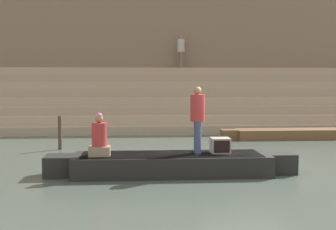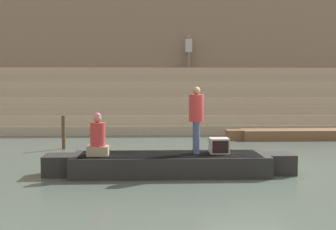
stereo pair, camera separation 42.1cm
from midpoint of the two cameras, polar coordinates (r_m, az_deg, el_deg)
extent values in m
plane|color=#47544C|center=(12.74, 8.30, -6.52)|extent=(120.00, 120.00, 0.00)
cube|color=tan|center=(23.21, 2.54, -1.07)|extent=(36.00, 6.30, 0.38)
cube|color=#B2A28D|center=(23.57, 2.43, -0.06)|extent=(36.00, 5.51, 0.38)
cube|color=tan|center=(23.93, 2.32, 0.91)|extent=(36.00, 4.73, 0.38)
cube|color=#B2A28D|center=(24.30, 2.22, 1.86)|extent=(36.00, 3.94, 0.38)
cube|color=tan|center=(24.68, 2.12, 2.78)|extent=(36.00, 3.15, 0.38)
cube|color=#B2A28D|center=(25.06, 2.02, 3.66)|extent=(36.00, 2.36, 0.38)
cube|color=tan|center=(25.45, 1.92, 4.53)|extent=(36.00, 1.58, 0.38)
cube|color=#B2A28D|center=(25.85, 1.83, 5.36)|extent=(36.00, 0.79, 0.38)
cube|color=#7F6B5B|center=(26.94, 1.61, 9.51)|extent=(34.20, 1.20, 9.60)
cube|color=#4C4037|center=(26.30, 1.73, -0.18)|extent=(34.20, 0.12, 0.60)
cube|color=black|center=(11.87, -0.59, -6.02)|extent=(4.92, 1.43, 0.51)
cube|color=#993328|center=(11.83, -0.59, -4.92)|extent=(4.53, 1.33, 0.05)
cube|color=black|center=(12.37, 12.55, -5.70)|extent=(0.69, 0.79, 0.51)
cube|color=black|center=(12.02, -14.12, -6.02)|extent=(0.69, 0.79, 0.51)
cylinder|color=olive|center=(12.63, -4.18, -4.68)|extent=(2.27, 0.04, 0.04)
cylinder|color=#3D4C75|center=(12.04, 2.55, -2.67)|extent=(0.16, 0.16, 0.82)
cylinder|color=#3D4C75|center=(11.84, 2.66, -2.79)|extent=(0.16, 0.16, 0.82)
cylinder|color=#B23333|center=(11.87, 2.62, 0.87)|extent=(0.37, 0.37, 0.68)
sphere|color=#9E7556|center=(11.85, 2.62, 2.99)|extent=(0.19, 0.19, 0.19)
cube|color=gray|center=(11.71, -9.38, -4.36)|extent=(0.52, 0.41, 0.24)
cylinder|color=#B23333|center=(11.65, -9.40, -2.37)|extent=(0.37, 0.37, 0.58)
sphere|color=#9E7556|center=(11.61, -9.43, -0.47)|extent=(0.19, 0.19, 0.19)
sphere|color=pink|center=(11.61, -9.43, -0.14)|extent=(0.17, 0.17, 0.17)
cube|color=#9E998E|center=(12.05, 5.38, -3.71)|extent=(0.48, 0.46, 0.39)
cube|color=black|center=(11.82, 5.57, -3.87)|extent=(0.40, 0.02, 0.31)
cube|color=brown|center=(19.49, 14.34, -2.24)|extent=(4.54, 1.05, 0.39)
cube|color=#2D2D2D|center=(19.47, 14.35, -1.75)|extent=(4.18, 0.95, 0.05)
cube|color=brown|center=(18.83, 6.84, -2.37)|extent=(0.64, 0.58, 0.39)
cylinder|color=#473828|center=(16.40, -13.77, -2.12)|extent=(0.13, 0.13, 1.15)
cylinder|color=#756656|center=(25.94, 1.10, 6.72)|extent=(0.16, 0.16, 0.86)
cylinder|color=#756656|center=(25.73, 1.14, 6.74)|extent=(0.16, 0.16, 0.86)
cylinder|color=#B2B2BC|center=(25.88, 1.12, 8.47)|extent=(0.39, 0.39, 0.71)
sphere|color=#9E7556|center=(25.91, 1.12, 9.48)|extent=(0.20, 0.20, 0.20)
camera|label=1|loc=(0.21, -90.93, -0.07)|focal=50.00mm
camera|label=2|loc=(0.21, 89.07, 0.07)|focal=50.00mm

